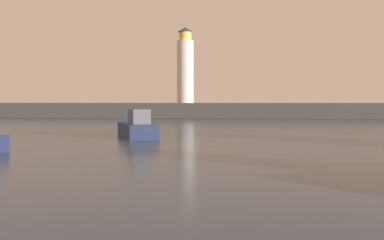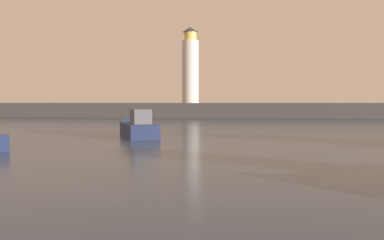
# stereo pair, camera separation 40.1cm
# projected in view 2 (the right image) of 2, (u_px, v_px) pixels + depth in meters

# --- Properties ---
(ground_plane) EXTENTS (220.00, 220.00, 0.00)m
(ground_plane) POSITION_uv_depth(u_px,v_px,m) (201.00, 132.00, 34.96)
(ground_plane) COLOR #2D3D51
(breakwater) EXTENTS (90.61, 5.86, 2.15)m
(breakwater) POSITION_uv_depth(u_px,v_px,m) (226.00, 110.00, 66.57)
(breakwater) COLOR #423F3D
(breakwater) RESTS_ON ground_plane
(lighthouse) EXTENTS (2.48, 2.48, 11.26)m
(lighthouse) POSITION_uv_depth(u_px,v_px,m) (190.00, 67.00, 67.04)
(lighthouse) COLOR silver
(lighthouse) RESTS_ON breakwater
(motorboat_1) EXTENTS (4.13, 6.34, 2.19)m
(motorboat_1) POSITION_uv_depth(u_px,v_px,m) (137.00, 128.00, 29.95)
(motorboat_1) COLOR #1E284C
(motorboat_1) RESTS_ON ground_plane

